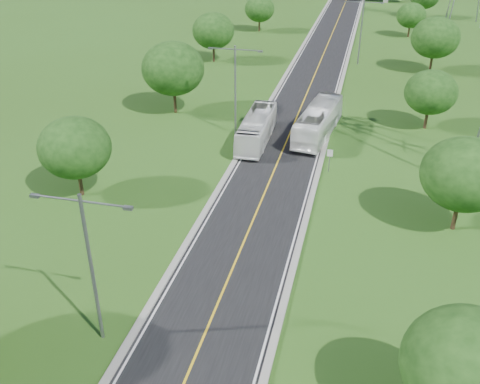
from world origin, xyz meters
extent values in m
plane|color=#2D5116|center=(0.00, 60.00, 0.00)|extent=(260.00, 260.00, 0.00)
cube|color=black|center=(0.00, 66.00, 0.03)|extent=(8.00, 150.00, 0.06)
cube|color=gray|center=(-4.25, 66.00, 0.11)|extent=(0.50, 150.00, 0.22)
cube|color=gray|center=(4.25, 66.00, 0.11)|extent=(0.50, 150.00, 0.22)
cylinder|color=slate|center=(5.20, 38.00, 1.20)|extent=(0.08, 0.08, 2.40)
cube|color=white|center=(5.20, 37.97, 2.00)|extent=(0.55, 0.04, 0.70)
cylinder|color=slate|center=(-6.00, 12.00, 5.00)|extent=(0.22, 0.22, 10.00)
cylinder|color=slate|center=(-7.40, 12.00, 9.60)|extent=(2.80, 0.12, 0.12)
cylinder|color=slate|center=(-4.60, 12.00, 9.60)|extent=(2.80, 0.12, 0.12)
cube|color=slate|center=(-8.70, 12.00, 9.55)|extent=(0.50, 0.25, 0.18)
cube|color=slate|center=(-3.30, 12.00, 9.55)|extent=(0.50, 0.25, 0.18)
cylinder|color=slate|center=(-6.00, 45.00, 5.00)|extent=(0.22, 0.22, 10.00)
cylinder|color=slate|center=(-7.40, 45.00, 9.60)|extent=(2.80, 0.12, 0.12)
cylinder|color=slate|center=(-4.60, 45.00, 9.60)|extent=(2.80, 0.12, 0.12)
cube|color=slate|center=(-8.70, 45.00, 9.55)|extent=(0.50, 0.25, 0.18)
cube|color=slate|center=(-3.30, 45.00, 9.55)|extent=(0.50, 0.25, 0.18)
cylinder|color=slate|center=(6.00, 78.00, 5.00)|extent=(0.22, 0.22, 10.00)
cylinder|color=slate|center=(4.60, 78.00, 9.60)|extent=(2.80, 0.12, 0.12)
cylinder|color=slate|center=(7.40, 78.00, 9.60)|extent=(2.80, 0.12, 0.12)
cube|color=slate|center=(3.30, 78.00, 9.55)|extent=(0.50, 0.25, 0.18)
cube|color=slate|center=(8.70, 78.00, 9.55)|extent=(0.50, 0.25, 0.18)
cylinder|color=black|center=(-16.00, 28.00, 1.35)|extent=(0.36, 0.36, 2.70)
ellipsoid|color=#163A0F|center=(-16.00, 28.00, 4.65)|extent=(6.30, 6.30, 5.36)
cylinder|color=black|center=(-15.00, 50.00, 1.62)|extent=(0.36, 0.36, 3.24)
ellipsoid|color=#163A0F|center=(-15.00, 50.00, 5.58)|extent=(7.56, 7.56, 6.43)
cylinder|color=black|center=(-17.00, 74.00, 1.44)|extent=(0.36, 0.36, 2.88)
ellipsoid|color=#163A0F|center=(-17.00, 74.00, 4.96)|extent=(6.72, 6.72, 5.71)
cylinder|color=black|center=(-14.50, 98.00, 1.26)|extent=(0.36, 0.36, 2.52)
ellipsoid|color=#163A0F|center=(-14.50, 98.00, 4.34)|extent=(5.88, 5.88, 5.00)
ellipsoid|color=#163A0F|center=(14.00, 10.00, 4.65)|extent=(6.30, 6.30, 5.36)
cylinder|color=black|center=(16.00, 30.00, 1.44)|extent=(0.36, 0.36, 2.88)
ellipsoid|color=#163A0F|center=(16.00, 30.00, 4.96)|extent=(6.72, 6.72, 5.71)
cylinder|color=black|center=(15.00, 52.00, 1.26)|extent=(0.36, 0.36, 2.52)
ellipsoid|color=#163A0F|center=(15.00, 52.00, 4.34)|extent=(5.88, 5.88, 5.00)
cylinder|color=black|center=(17.00, 76.00, 1.53)|extent=(0.36, 0.36, 3.06)
ellipsoid|color=#163A0F|center=(17.00, 76.00, 5.27)|extent=(7.14, 7.14, 6.07)
cylinder|color=black|center=(14.50, 100.00, 1.17)|extent=(0.36, 0.36, 2.34)
ellipsoid|color=#163A0F|center=(14.50, 100.00, 4.03)|extent=(5.46, 5.46, 4.64)
cylinder|color=black|center=(18.00, 120.00, 1.35)|extent=(0.36, 0.36, 2.70)
imported|color=white|center=(3.09, 46.70, 1.78)|extent=(4.47, 12.64, 3.45)
imported|color=white|center=(-3.20, 43.44, 1.63)|extent=(2.86, 11.30, 3.13)
camera|label=1|loc=(7.95, -9.61, 23.54)|focal=40.00mm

